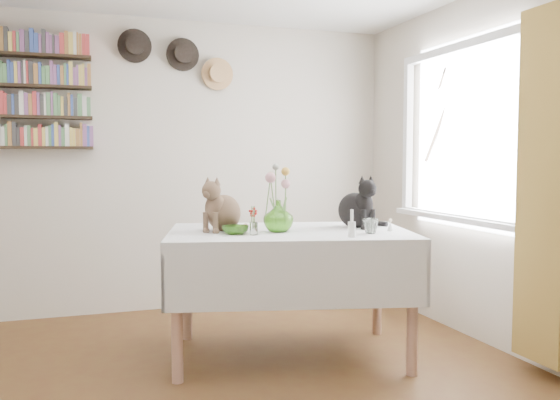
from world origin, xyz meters
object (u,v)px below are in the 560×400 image
object	(u,v)px
black_cat	(355,201)
bookshelf_unit	(25,91)
dining_table	(289,262)
tabby_cat	(224,203)
flower_vase	(278,216)

from	to	relation	value
black_cat	bookshelf_unit	bearing A→B (deg)	136.53
dining_table	tabby_cat	distance (m)	0.58
dining_table	tabby_cat	bearing A→B (deg)	161.89
dining_table	black_cat	xyz separation A→B (m)	(0.49, 0.04, 0.39)
tabby_cat	bookshelf_unit	distance (m)	2.00
dining_table	flower_vase	world-z (taller)	flower_vase
tabby_cat	black_cat	xyz separation A→B (m)	(0.91, -0.10, 0.00)
tabby_cat	flower_vase	xyz separation A→B (m)	(0.32, -0.18, -0.08)
dining_table	black_cat	world-z (taller)	black_cat
tabby_cat	flower_vase	world-z (taller)	tabby_cat
dining_table	black_cat	size ratio (longest dim) A/B	4.81
tabby_cat	black_cat	distance (m)	0.91
tabby_cat	bookshelf_unit	bearing A→B (deg)	-176.32
dining_table	flower_vase	size ratio (longest dim) A/B	8.61
dining_table	tabby_cat	size ratio (longest dim) A/B	4.84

